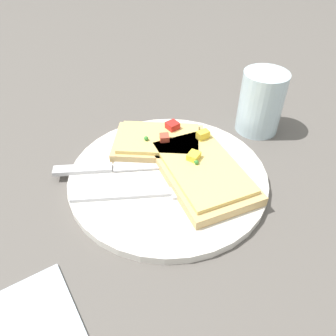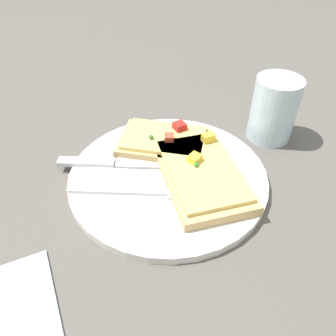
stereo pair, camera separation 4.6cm
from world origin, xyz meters
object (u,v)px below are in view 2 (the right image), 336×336
(plate, at_px, (168,176))
(napkin, at_px, (11,327))
(knife, at_px, (121,163))
(pizza_slice_corner, at_px, (165,141))
(drinking_glass, at_px, (274,109))
(fork, at_px, (157,191))
(pizza_slice_main, at_px, (201,173))

(plate, distance_m, napkin, 0.26)
(plate, bearing_deg, knife, -130.49)
(knife, relative_size, pizza_slice_corner, 1.25)
(napkin, bearing_deg, pizza_slice_corner, 127.08)
(drinking_glass, bearing_deg, napkin, -69.88)
(plate, relative_size, knife, 1.38)
(pizza_slice_corner, bearing_deg, fork, 96.61)
(fork, height_order, pizza_slice_main, pizza_slice_main)
(fork, distance_m, pizza_slice_main, 0.07)
(fork, bearing_deg, drinking_glass, 41.17)
(fork, bearing_deg, pizza_slice_corner, 87.45)
(drinking_glass, bearing_deg, plate, -81.98)
(plate, distance_m, drinking_glass, 0.20)
(knife, distance_m, pizza_slice_corner, 0.08)
(knife, bearing_deg, pizza_slice_main, -12.19)
(knife, xyz_separation_m, pizza_slice_main, (0.08, 0.09, 0.01))
(plate, relative_size, pizza_slice_main, 1.55)
(pizza_slice_main, relative_size, drinking_glass, 1.77)
(plate, relative_size, pizza_slice_corner, 1.72)
(knife, height_order, napkin, knife)
(pizza_slice_main, bearing_deg, napkin, -60.21)
(knife, xyz_separation_m, napkin, (0.17, -0.17, -0.01))
(pizza_slice_corner, bearing_deg, pizza_slice_main, 136.90)
(pizza_slice_main, xyz_separation_m, drinking_glass, (-0.06, 0.16, 0.03))
(pizza_slice_corner, bearing_deg, drinking_glass, -153.80)
(pizza_slice_corner, height_order, napkin, pizza_slice_corner)
(knife, distance_m, napkin, 0.24)
(knife, height_order, pizza_slice_corner, pizza_slice_corner)
(fork, bearing_deg, pizza_slice_main, 27.89)
(knife, bearing_deg, pizza_slice_corner, 35.93)
(pizza_slice_main, distance_m, napkin, 0.28)
(pizza_slice_main, relative_size, napkin, 1.21)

